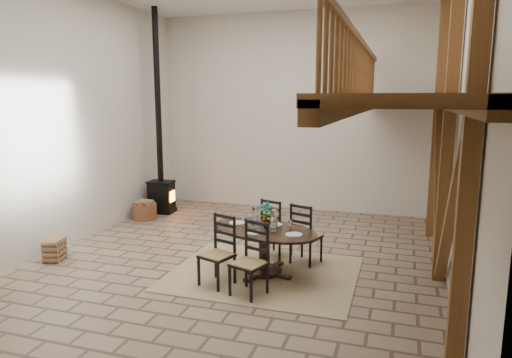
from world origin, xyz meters
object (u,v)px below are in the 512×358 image
(dining_table, at_px, (264,248))
(wood_stove, at_px, (160,168))
(log_basket, at_px, (145,211))
(log_stack, at_px, (54,250))

(dining_table, distance_m, wood_stove, 4.88)
(dining_table, height_order, log_basket, dining_table)
(log_basket, xyz_separation_m, log_stack, (-0.02, -2.97, -0.01))
(dining_table, bearing_deg, wood_stove, 158.17)
(log_basket, height_order, log_stack, log_basket)
(dining_table, bearing_deg, log_basket, 165.68)
(wood_stove, bearing_deg, log_stack, -95.75)
(log_stack, bearing_deg, log_basket, 89.56)
(log_stack, bearing_deg, dining_table, 8.15)
(wood_stove, xyz_separation_m, log_stack, (-0.09, -3.68, -0.94))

